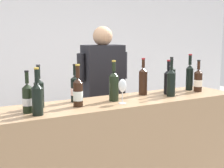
{
  "coord_description": "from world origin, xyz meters",
  "views": [
    {
      "loc": [
        -1.47,
        -2.39,
        1.59
      ],
      "look_at": [
        -0.11,
        0.0,
        1.15
      ],
      "focal_mm": 53.21,
      "sensor_mm": 36.0,
      "label": 1
    }
  ],
  "objects_px": {
    "wine_bottle_3": "(190,76)",
    "wine_bottle_9": "(37,97)",
    "wine_bottle_2": "(168,81)",
    "wine_bottle_10": "(198,80)",
    "wine_bottle_5": "(39,92)",
    "wine_bottle_1": "(171,82)",
    "wine_bottle_6": "(75,88)",
    "wine_bottle_8": "(171,78)",
    "wine_bottle_4": "(114,85)",
    "person_server": "(103,107)",
    "wine_bottle_7": "(143,80)",
    "wine_bottle_0": "(78,92)",
    "wine_bottle_11": "(28,98)",
    "wine_glass": "(122,87)"
  },
  "relations": [
    {
      "from": "wine_bottle_0",
      "to": "wine_bottle_10",
      "type": "distance_m",
      "value": 1.3
    },
    {
      "from": "wine_bottle_4",
      "to": "wine_bottle_5",
      "type": "relative_size",
      "value": 1.03
    },
    {
      "from": "wine_bottle_3",
      "to": "wine_bottle_6",
      "type": "xyz_separation_m",
      "value": [
        -1.23,
        0.05,
        -0.03
      ]
    },
    {
      "from": "wine_bottle_8",
      "to": "wine_bottle_10",
      "type": "height_order",
      "value": "wine_bottle_8"
    },
    {
      "from": "wine_bottle_11",
      "to": "wine_glass",
      "type": "xyz_separation_m",
      "value": [
        0.76,
        -0.07,
        0.03
      ]
    },
    {
      "from": "wine_bottle_0",
      "to": "wine_bottle_10",
      "type": "bearing_deg",
      "value": 1.05
    },
    {
      "from": "wine_bottle_1",
      "to": "wine_bottle_11",
      "type": "height_order",
      "value": "wine_bottle_1"
    },
    {
      "from": "person_server",
      "to": "wine_bottle_11",
      "type": "bearing_deg",
      "value": -145.65
    },
    {
      "from": "wine_bottle_6",
      "to": "person_server",
      "type": "xyz_separation_m",
      "value": [
        0.52,
        0.48,
        -0.31
      ]
    },
    {
      "from": "wine_bottle_4",
      "to": "wine_bottle_10",
      "type": "bearing_deg",
      "value": -1.38
    },
    {
      "from": "wine_bottle_8",
      "to": "wine_bottle_6",
      "type": "bearing_deg",
      "value": -179.6
    },
    {
      "from": "wine_bottle_1",
      "to": "wine_bottle_8",
      "type": "xyz_separation_m",
      "value": [
        0.18,
        0.22,
        -0.01
      ]
    },
    {
      "from": "wine_bottle_3",
      "to": "person_server",
      "type": "xyz_separation_m",
      "value": [
        -0.7,
        0.53,
        -0.34
      ]
    },
    {
      "from": "wine_bottle_5",
      "to": "wine_bottle_2",
      "type": "bearing_deg",
      "value": -2.61
    },
    {
      "from": "wine_bottle_7",
      "to": "wine_glass",
      "type": "relative_size",
      "value": 1.69
    },
    {
      "from": "wine_bottle_3",
      "to": "wine_bottle_0",
      "type": "bearing_deg",
      "value": -174.32
    },
    {
      "from": "wine_bottle_5",
      "to": "wine_bottle_1",
      "type": "bearing_deg",
      "value": -7.25
    },
    {
      "from": "wine_bottle_0",
      "to": "wine_bottle_10",
      "type": "xyz_separation_m",
      "value": [
        1.3,
        0.02,
        -0.01
      ]
    },
    {
      "from": "wine_bottle_3",
      "to": "wine_bottle_6",
      "type": "height_order",
      "value": "wine_bottle_3"
    },
    {
      "from": "wine_bottle_1",
      "to": "wine_bottle_11",
      "type": "xyz_separation_m",
      "value": [
        -1.31,
        0.03,
        -0.02
      ]
    },
    {
      "from": "wine_bottle_4",
      "to": "wine_bottle_6",
      "type": "bearing_deg",
      "value": 156.26
    },
    {
      "from": "wine_bottle_3",
      "to": "wine_bottle_7",
      "type": "xyz_separation_m",
      "value": [
        -0.55,
        0.02,
        -0.01
      ]
    },
    {
      "from": "wine_bottle_5",
      "to": "person_server",
      "type": "height_order",
      "value": "person_server"
    },
    {
      "from": "wine_bottle_2",
      "to": "wine_bottle_10",
      "type": "xyz_separation_m",
      "value": [
        0.35,
        -0.03,
        -0.01
      ]
    },
    {
      "from": "wine_bottle_1",
      "to": "wine_bottle_6",
      "type": "relative_size",
      "value": 1.07
    },
    {
      "from": "wine_bottle_4",
      "to": "wine_bottle_6",
      "type": "relative_size",
      "value": 1.09
    },
    {
      "from": "wine_bottle_3",
      "to": "wine_bottle_5",
      "type": "xyz_separation_m",
      "value": [
        -1.56,
        -0.01,
        -0.02
      ]
    },
    {
      "from": "wine_bottle_4",
      "to": "wine_bottle_11",
      "type": "relative_size",
      "value": 1.12
    },
    {
      "from": "wine_bottle_10",
      "to": "wine_glass",
      "type": "relative_size",
      "value": 1.52
    },
    {
      "from": "wine_bottle_0",
      "to": "wine_bottle_2",
      "type": "relative_size",
      "value": 1.03
    },
    {
      "from": "wine_bottle_6",
      "to": "wine_glass",
      "type": "relative_size",
      "value": 1.56
    },
    {
      "from": "wine_glass",
      "to": "wine_bottle_10",
      "type": "bearing_deg",
      "value": 6.28
    },
    {
      "from": "wine_bottle_4",
      "to": "wine_bottle_3",
      "type": "bearing_deg",
      "value": 4.98
    },
    {
      "from": "wine_bottle_1",
      "to": "wine_bottle_4",
      "type": "relative_size",
      "value": 0.98
    },
    {
      "from": "wine_bottle_5",
      "to": "wine_bottle_6",
      "type": "xyz_separation_m",
      "value": [
        0.33,
        0.06,
        -0.01
      ]
    },
    {
      "from": "wine_bottle_9",
      "to": "wine_bottle_10",
      "type": "xyz_separation_m",
      "value": [
        1.65,
        0.13,
        -0.02
      ]
    },
    {
      "from": "wine_bottle_9",
      "to": "wine_bottle_4",
      "type": "bearing_deg",
      "value": 12.21
    },
    {
      "from": "wine_bottle_4",
      "to": "wine_bottle_7",
      "type": "relative_size",
      "value": 1.01
    },
    {
      "from": "wine_bottle_5",
      "to": "wine_bottle_9",
      "type": "distance_m",
      "value": 0.24
    },
    {
      "from": "wine_bottle_2",
      "to": "wine_bottle_7",
      "type": "height_order",
      "value": "wine_bottle_7"
    },
    {
      "from": "wine_bottle_3",
      "to": "wine_bottle_10",
      "type": "relative_size",
      "value": 1.17
    },
    {
      "from": "wine_bottle_2",
      "to": "wine_bottle_3",
      "type": "relative_size",
      "value": 0.89
    },
    {
      "from": "wine_bottle_8",
      "to": "wine_bottle_11",
      "type": "bearing_deg",
      "value": -172.64
    },
    {
      "from": "wine_bottle_11",
      "to": "wine_bottle_4",
      "type": "bearing_deg",
      "value": 4.08
    },
    {
      "from": "wine_bottle_5",
      "to": "wine_bottle_11",
      "type": "distance_m",
      "value": 0.17
    },
    {
      "from": "wine_bottle_3",
      "to": "wine_bottle_9",
      "type": "bearing_deg",
      "value": -171.84
    },
    {
      "from": "wine_glass",
      "to": "person_server",
      "type": "height_order",
      "value": "person_server"
    },
    {
      "from": "wine_bottle_5",
      "to": "person_server",
      "type": "bearing_deg",
      "value": 32.59
    },
    {
      "from": "wine_bottle_7",
      "to": "wine_bottle_10",
      "type": "distance_m",
      "value": 0.58
    },
    {
      "from": "wine_glass",
      "to": "person_server",
      "type": "relative_size",
      "value": 0.12
    }
  ]
}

